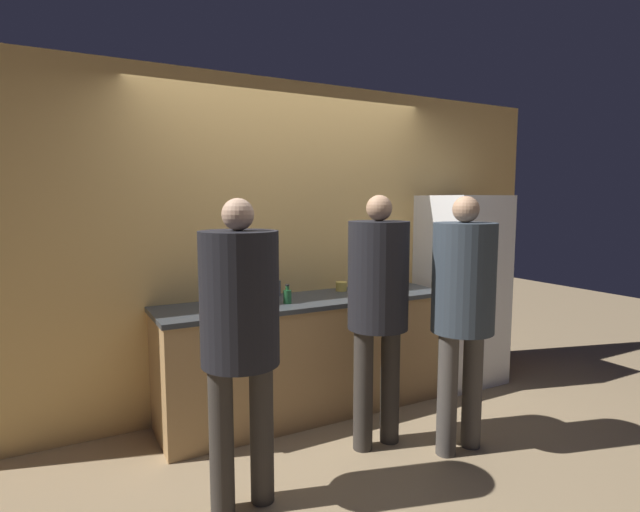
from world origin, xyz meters
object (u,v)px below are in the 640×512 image
at_px(person_right, 463,297).
at_px(fruit_bowl, 252,301).
at_px(bottle_green, 287,296).
at_px(cup_yellow, 341,286).
at_px(person_left, 240,321).
at_px(bottle_clear, 362,280).
at_px(cup_red, 225,296).
at_px(person_center, 378,295).
at_px(utensil_crock, 274,287).
at_px(refrigerator, 461,289).

bearing_deg(person_right, fruit_bowl, 137.57).
height_order(bottle_green, cup_yellow, bottle_green).
relative_size(person_left, bottle_clear, 7.82).
relative_size(person_left, cup_red, 17.53).
height_order(person_center, bottle_green, person_center).
bearing_deg(utensil_crock, cup_yellow, -8.46).
bearing_deg(person_right, bottle_green, 130.96).
distance_m(refrigerator, person_left, 2.61).
height_order(fruit_bowl, bottle_green, bottle_green).
xyz_separation_m(person_center, cup_yellow, (0.23, 0.86, -0.10)).
bearing_deg(cup_red, person_left, -104.02).
relative_size(bottle_green, cup_yellow, 1.54).
xyz_separation_m(person_left, cup_red, (0.27, 1.08, -0.08)).
bearing_deg(refrigerator, person_left, -159.74).
xyz_separation_m(person_left, fruit_bowl, (0.40, 0.88, -0.09)).
distance_m(utensil_crock, cup_red, 0.43).
relative_size(bottle_green, cup_red, 1.48).
bearing_deg(bottle_clear, bottle_green, -166.13).
bearing_deg(cup_yellow, bottle_green, -158.42).
bearing_deg(person_right, person_left, 176.09).
distance_m(person_center, person_right, 0.55).
bearing_deg(person_left, utensil_crock, 59.14).
bearing_deg(fruit_bowl, bottle_clear, 8.27).
xyz_separation_m(refrigerator, bottle_clear, (-1.00, 0.13, 0.14)).
height_order(person_left, person_right, person_right).
distance_m(bottle_clear, cup_red, 1.17).
distance_m(person_center, bottle_clear, 0.91).
bearing_deg(bottle_clear, refrigerator, -7.22).
bearing_deg(cup_yellow, bottle_clear, -15.52).
distance_m(refrigerator, cup_yellow, 1.19).
height_order(refrigerator, fruit_bowl, refrigerator).
bearing_deg(fruit_bowl, person_center, -46.21).
xyz_separation_m(fruit_bowl, cup_red, (-0.13, 0.20, 0.01)).
bearing_deg(cup_red, bottle_clear, -2.65).
xyz_separation_m(utensil_crock, cup_yellow, (0.57, -0.09, -0.03)).
height_order(bottle_clear, cup_yellow, bottle_clear).
height_order(person_center, cup_red, person_center).
bearing_deg(cup_red, refrigerator, -4.77).
bearing_deg(person_center, bottle_clear, 63.39).
distance_m(person_right, utensil_crock, 1.49).
bearing_deg(bottle_clear, fruit_bowl, -171.73).
bearing_deg(person_left, fruit_bowl, 65.30).
height_order(person_left, cup_yellow, person_left).
relative_size(person_right, cup_red, 17.68).
relative_size(person_center, fruit_bowl, 6.10).
distance_m(fruit_bowl, cup_red, 0.24).
bearing_deg(bottle_clear, utensil_crock, 169.88).
bearing_deg(cup_yellow, person_center, -105.24).
bearing_deg(refrigerator, cup_red, 175.23).
relative_size(fruit_bowl, bottle_clear, 1.30).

